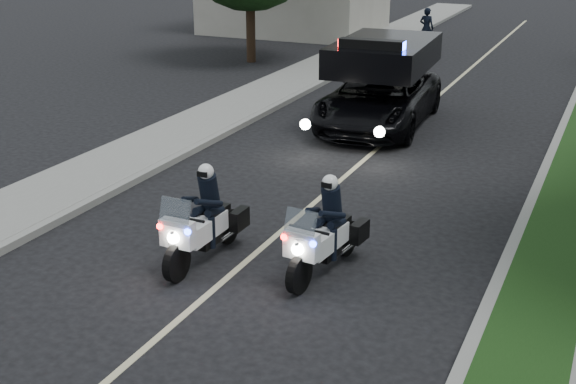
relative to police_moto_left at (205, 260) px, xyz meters
name	(u,v)px	position (x,y,z in m)	size (l,w,h in m)	color
ground	(201,301)	(0.68, -1.29, 0.00)	(120.00, 120.00, 0.00)	black
curb_right	(552,152)	(4.78, 8.71, 0.07)	(0.20, 60.00, 0.15)	gray
curb_left	(255,117)	(-3.42, 8.71, 0.07)	(0.20, 60.00, 0.15)	gray
sidewalk_left	(222,113)	(-4.52, 8.71, 0.08)	(2.00, 60.00, 0.16)	gray
lane_marking	(392,136)	(0.68, 8.71, 0.00)	(0.12, 50.00, 0.01)	#BFB78C
police_moto_left	(205,260)	(0.00, 0.00, 0.00)	(0.70, 2.01, 1.71)	white
police_moto_right	(324,272)	(2.05, 0.42, 0.00)	(0.69, 1.98, 1.68)	white
police_suv	(378,126)	(0.01, 9.56, 0.00)	(2.61, 5.65, 2.75)	black
bicycle	(425,53)	(-1.79, 21.51, 0.00)	(0.61, 1.75, 0.92)	black
cyclist	(425,53)	(-1.79, 21.51, 0.00)	(0.61, 0.41, 1.69)	black
tree_left_near	(251,62)	(-7.61, 16.63, 0.00)	(5.53, 5.53, 9.22)	#153712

